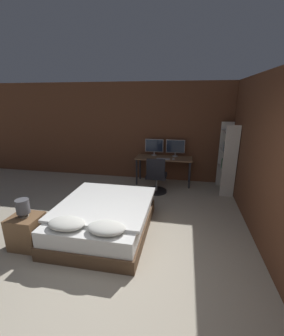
% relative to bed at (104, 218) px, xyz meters
% --- Properties ---
extents(ground_plane, '(20.00, 20.00, 0.00)m').
position_rel_bed_xyz_m(ground_plane, '(0.46, -1.24, -0.26)').
color(ground_plane, '#B2A893').
extents(wall_back, '(12.00, 0.06, 2.70)m').
position_rel_bed_xyz_m(wall_back, '(0.46, 2.92, 1.09)').
color(wall_back, brown).
rests_on(wall_back, ground_plane).
extents(wall_side_right, '(0.06, 12.00, 2.70)m').
position_rel_bed_xyz_m(wall_side_right, '(2.58, 0.26, 1.09)').
color(wall_side_right, brown).
rests_on(wall_side_right, ground_plane).
extents(bed, '(1.56, 1.93, 0.60)m').
position_rel_bed_xyz_m(bed, '(0.00, 0.00, 0.00)').
color(bed, brown).
rests_on(bed, ground_plane).
extents(nightstand, '(0.46, 0.43, 0.53)m').
position_rel_bed_xyz_m(nightstand, '(-1.05, -0.62, -0.00)').
color(nightstand, brown).
rests_on(nightstand, ground_plane).
extents(bedside_lamp, '(0.20, 0.20, 0.28)m').
position_rel_bed_xyz_m(bedside_lamp, '(-1.05, -0.62, 0.43)').
color(bedside_lamp, gray).
rests_on(bedside_lamp, nightstand).
extents(desk, '(1.51, 0.58, 0.74)m').
position_rel_bed_xyz_m(desk, '(0.79, 2.56, 0.38)').
color(desk, '#846042').
rests_on(desk, ground_plane).
extents(monitor_left, '(0.50, 0.16, 0.46)m').
position_rel_bed_xyz_m(monitor_left, '(0.50, 2.75, 0.74)').
color(monitor_left, '#B7B7BC').
rests_on(monitor_left, desk).
extents(monitor_right, '(0.50, 0.16, 0.46)m').
position_rel_bed_xyz_m(monitor_right, '(1.08, 2.75, 0.74)').
color(monitor_right, '#B7B7BC').
rests_on(monitor_right, desk).
extents(keyboard, '(0.36, 0.13, 0.02)m').
position_rel_bed_xyz_m(keyboard, '(0.79, 2.38, 0.49)').
color(keyboard, '#B7B7BC').
rests_on(keyboard, desk).
extents(computer_mouse, '(0.07, 0.05, 0.04)m').
position_rel_bed_xyz_m(computer_mouse, '(1.06, 2.38, 0.49)').
color(computer_mouse, '#B7B7BC').
rests_on(computer_mouse, desk).
extents(office_chair, '(0.52, 0.52, 0.91)m').
position_rel_bed_xyz_m(office_chair, '(0.68, 1.88, 0.11)').
color(office_chair, black).
rests_on(office_chair, ground_plane).
extents(bookshelf, '(0.31, 0.77, 1.71)m').
position_rel_bed_xyz_m(bookshelf, '(2.37, 2.26, 0.67)').
color(bookshelf, beige).
rests_on(bookshelf, ground_plane).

